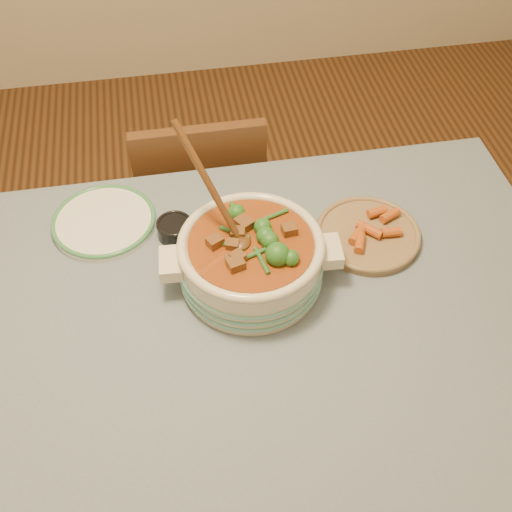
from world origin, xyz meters
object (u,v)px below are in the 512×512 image
Objects in this scene: dining_table at (223,350)px; condiment_bowl at (175,228)px; stew_casserole at (251,257)px; chair_far at (201,200)px; white_plate at (104,221)px; fried_plate at (368,233)px.

condiment_bowl reaches higher than dining_table.
condiment_bowl is (-0.16, 0.18, -0.06)m from stew_casserole.
chair_far is at bearing 88.19° from dining_table.
dining_table is 0.33m from condiment_bowl.
white_plate is 0.53m from chair_far.
chair_far is at bearing 52.26° from white_plate.
fried_plate is at bearing -11.07° from condiment_bowl.
white_plate is at bearing 52.15° from chair_far.
stew_casserole reaches higher than white_plate.
white_plate is 3.29× the size of condiment_bowl.
condiment_bowl is at bearing 76.95° from chair_far.
chair_far is (-0.38, 0.51, -0.30)m from fried_plate.
stew_casserole is 1.30× the size of fried_plate.
white_plate is 0.41× the size of chair_far.
stew_casserole reaches higher than condiment_bowl.
fried_plate is (0.31, 0.08, -0.07)m from stew_casserole.
stew_casserole is 0.25m from condiment_bowl.
white_plate is 1.06× the size of fried_plate.
dining_table is at bearing -76.09° from condiment_bowl.
condiment_bowl is at bearing 132.44° from stew_casserole.
stew_casserole is 0.50× the size of chair_far.
condiment_bowl is (-0.07, 0.30, 0.12)m from dining_table.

